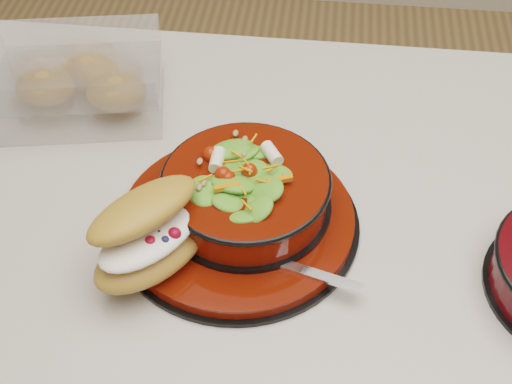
# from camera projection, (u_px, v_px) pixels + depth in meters

# --- Properties ---
(island_counter) EXTENTS (1.24, 0.74, 0.90)m
(island_counter) POSITION_uv_depth(u_px,v_px,m) (233.00, 383.00, 1.21)
(island_counter) COLOR white
(island_counter) RESTS_ON ground
(dinner_plate) EXTENTS (0.29, 0.29, 0.02)m
(dinner_plate) POSITION_uv_depth(u_px,v_px,m) (238.00, 220.00, 0.86)
(dinner_plate) COLOR black
(dinner_plate) RESTS_ON island_counter
(salad_bowl) EXTENTS (0.21, 0.21, 0.09)m
(salad_bowl) POSITION_uv_depth(u_px,v_px,m) (246.00, 187.00, 0.84)
(salad_bowl) COLOR black
(salad_bowl) RESTS_ON dinner_plate
(croissant) EXTENTS (0.15, 0.17, 0.09)m
(croissant) POSITION_uv_depth(u_px,v_px,m) (150.00, 235.00, 0.77)
(croissant) COLOR #AC7A34
(croissant) RESTS_ON dinner_plate
(fork) EXTENTS (0.17, 0.06, 0.00)m
(fork) POSITION_uv_depth(u_px,v_px,m) (283.00, 264.00, 0.80)
(fork) COLOR silver
(fork) RESTS_ON dinner_plate
(pastry_box) EXTENTS (0.25, 0.20, 0.09)m
(pastry_box) POSITION_uv_depth(u_px,v_px,m) (80.00, 80.00, 0.99)
(pastry_box) COLOR white
(pastry_box) RESTS_ON island_counter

